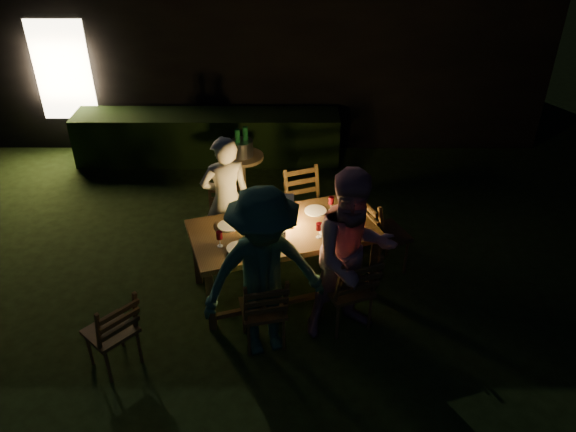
{
  "coord_description": "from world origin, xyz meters",
  "views": [
    {
      "loc": [
        0.81,
        -4.58,
        4.17
      ],
      "look_at": [
        0.8,
        0.71,
        0.82
      ],
      "focal_mm": 35.0,
      "sensor_mm": 36.0,
      "label": 1
    }
  ],
  "objects_px": {
    "chair_far_right": "(307,223)",
    "person_opp_left": "(264,275)",
    "chair_far_left": "(230,238)",
    "bottle_bucket_a": "(238,146)",
    "chair_near_right": "(347,301)",
    "bottle_table": "(261,221)",
    "bottle_bucket_b": "(246,143)",
    "chair_spare": "(114,343)",
    "lantern": "(286,213)",
    "ice_bucket": "(242,148)",
    "chair_near_left": "(264,321)",
    "chair_end": "(383,246)",
    "side_table": "(243,162)",
    "dining_table": "(283,234)",
    "person_opp_right": "(353,256)",
    "person_house_side": "(226,200)"
  },
  "relations": [
    {
      "from": "chair_far_left",
      "to": "bottle_bucket_a",
      "type": "height_order",
      "value": "bottle_bucket_a"
    },
    {
      "from": "person_opp_right",
      "to": "bottle_table",
      "type": "bearing_deg",
      "value": 130.49
    },
    {
      "from": "chair_near_right",
      "to": "bottle_table",
      "type": "relative_size",
      "value": 3.66
    },
    {
      "from": "chair_near_left",
      "to": "person_opp_left",
      "type": "xyz_separation_m",
      "value": [
        0.02,
        -0.05,
        0.62
      ]
    },
    {
      "from": "chair_spare",
      "to": "person_opp_right",
      "type": "xyz_separation_m",
      "value": [
        2.29,
        0.53,
        0.64
      ]
    },
    {
      "from": "chair_near_right",
      "to": "person_house_side",
      "type": "relative_size",
      "value": 0.64
    },
    {
      "from": "person_opp_left",
      "to": "bottle_bucket_b",
      "type": "height_order",
      "value": "person_opp_left"
    },
    {
      "from": "chair_near_left",
      "to": "chair_spare",
      "type": "bearing_deg",
      "value": 179.14
    },
    {
      "from": "person_opp_right",
      "to": "bottle_bucket_a",
      "type": "height_order",
      "value": "person_opp_right"
    },
    {
      "from": "chair_near_right",
      "to": "bottle_table",
      "type": "distance_m",
      "value": 1.23
    },
    {
      "from": "chair_near_left",
      "to": "chair_far_left",
      "type": "relative_size",
      "value": 1.01
    },
    {
      "from": "bottle_bucket_b",
      "to": "chair_spare",
      "type": "bearing_deg",
      "value": -109.35
    },
    {
      "from": "chair_far_left",
      "to": "bottle_table",
      "type": "height_order",
      "value": "bottle_table"
    },
    {
      "from": "chair_far_left",
      "to": "bottle_bucket_b",
      "type": "xyz_separation_m",
      "value": [
        0.14,
        1.31,
        0.65
      ]
    },
    {
      "from": "chair_end",
      "to": "dining_table",
      "type": "bearing_deg",
      "value": -95.46
    },
    {
      "from": "chair_near_right",
      "to": "bottle_bucket_a",
      "type": "xyz_separation_m",
      "value": [
        -1.29,
        2.42,
        0.63
      ]
    },
    {
      "from": "person_opp_left",
      "to": "ice_bucket",
      "type": "distance_m",
      "value": 2.81
    },
    {
      "from": "chair_far_left",
      "to": "chair_end",
      "type": "height_order",
      "value": "chair_end"
    },
    {
      "from": "chair_end",
      "to": "bottle_bucket_a",
      "type": "relative_size",
      "value": 3.37
    },
    {
      "from": "dining_table",
      "to": "person_opp_left",
      "type": "bearing_deg",
      "value": -118.76
    },
    {
      "from": "chair_far_right",
      "to": "person_opp_left",
      "type": "relative_size",
      "value": 0.56
    },
    {
      "from": "chair_near_right",
      "to": "chair_near_left",
      "type": "bearing_deg",
      "value": 176.04
    },
    {
      "from": "dining_table",
      "to": "chair_spare",
      "type": "distance_m",
      "value": 2.04
    },
    {
      "from": "side_table",
      "to": "ice_bucket",
      "type": "bearing_deg",
      "value": 0.0
    },
    {
      "from": "chair_far_left",
      "to": "bottle_bucket_b",
      "type": "bearing_deg",
      "value": -106.44
    },
    {
      "from": "chair_far_right",
      "to": "person_opp_left",
      "type": "distance_m",
      "value": 1.97
    },
    {
      "from": "chair_spare",
      "to": "person_opp_right",
      "type": "bearing_deg",
      "value": -34.42
    },
    {
      "from": "chair_far_right",
      "to": "bottle_table",
      "type": "height_order",
      "value": "bottle_table"
    },
    {
      "from": "chair_near_right",
      "to": "bottle_bucket_a",
      "type": "distance_m",
      "value": 2.81
    },
    {
      "from": "chair_near_right",
      "to": "lantern",
      "type": "height_order",
      "value": "lantern"
    },
    {
      "from": "chair_spare",
      "to": "person_house_side",
      "type": "xyz_separation_m",
      "value": [
        0.93,
        1.81,
        0.52
      ]
    },
    {
      "from": "dining_table",
      "to": "person_opp_right",
      "type": "relative_size",
      "value": 1.18
    },
    {
      "from": "ice_bucket",
      "to": "bottle_table",
      "type": "bearing_deg",
      "value": -80.09
    },
    {
      "from": "chair_end",
      "to": "person_opp_left",
      "type": "height_order",
      "value": "person_opp_left"
    },
    {
      "from": "chair_far_right",
      "to": "person_opp_left",
      "type": "bearing_deg",
      "value": 55.33
    },
    {
      "from": "dining_table",
      "to": "chair_end",
      "type": "height_order",
      "value": "chair_end"
    },
    {
      "from": "person_house_side",
      "to": "bottle_bucket_a",
      "type": "distance_m",
      "value": 1.19
    },
    {
      "from": "side_table",
      "to": "bottle_bucket_b",
      "type": "xyz_separation_m",
      "value": [
        0.05,
        0.04,
        0.25
      ]
    },
    {
      "from": "bottle_table",
      "to": "chair_near_right",
      "type": "bearing_deg",
      "value": -29.69
    },
    {
      "from": "chair_near_left",
      "to": "ice_bucket",
      "type": "height_order",
      "value": "ice_bucket"
    },
    {
      "from": "chair_spare",
      "to": "bottle_bucket_b",
      "type": "relative_size",
      "value": 2.94
    },
    {
      "from": "chair_far_right",
      "to": "ice_bucket",
      "type": "xyz_separation_m",
      "value": [
        -0.86,
        0.96,
        0.58
      ]
    },
    {
      "from": "chair_end",
      "to": "side_table",
      "type": "bearing_deg",
      "value": -153.79
    },
    {
      "from": "side_table",
      "to": "ice_bucket",
      "type": "distance_m",
      "value": 0.2
    },
    {
      "from": "chair_near_left",
      "to": "person_opp_right",
      "type": "xyz_separation_m",
      "value": [
        0.87,
        0.23,
        0.64
      ]
    },
    {
      "from": "dining_table",
      "to": "bottle_bucket_b",
      "type": "relative_size",
      "value": 6.84
    },
    {
      "from": "chair_near_left",
      "to": "person_opp_right",
      "type": "distance_m",
      "value": 1.11
    },
    {
      "from": "dining_table",
      "to": "chair_far_right",
      "type": "relative_size",
      "value": 2.14
    },
    {
      "from": "chair_near_left",
      "to": "chair_far_left",
      "type": "xyz_separation_m",
      "value": [
        -0.47,
        1.47,
        -0.0
      ]
    },
    {
      "from": "side_table",
      "to": "chair_far_left",
      "type": "bearing_deg",
      "value": -93.9
    }
  ]
}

